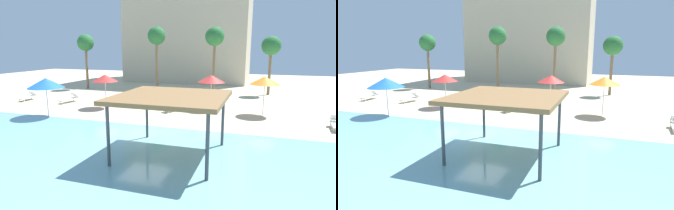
{
  "view_description": "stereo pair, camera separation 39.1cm",
  "coord_description": "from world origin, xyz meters",
  "views": [
    {
      "loc": [
        6.08,
        -13.95,
        4.7
      ],
      "look_at": [
        0.73,
        2.0,
        1.3
      ],
      "focal_mm": 30.16,
      "sensor_mm": 36.0,
      "label": 1
    },
    {
      "loc": [
        6.45,
        -13.83,
        4.7
      ],
      "look_at": [
        0.73,
        2.0,
        1.3
      ],
      "focal_mm": 30.16,
      "sensor_mm": 36.0,
      "label": 2
    }
  ],
  "objects": [
    {
      "name": "lounge_chair_0",
      "position": [
        -9.94,
        6.57,
        0.33
      ],
      "size": [
        0.99,
        1.98,
        0.74
      ],
      "rotation": [
        0.0,
        0.0,
        -1.78
      ],
      "color": "white",
      "rests_on": "ground"
    },
    {
      "name": "palm_tree_3",
      "position": [
        6.73,
        16.47,
        4.81
      ],
      "size": [
        1.9,
        1.9,
        5.9
      ],
      "color": "brown",
      "rests_on": "ground"
    },
    {
      "name": "lounge_chair_4",
      "position": [
        -0.17,
        6.13,
        0.33
      ],
      "size": [
        1.32,
        1.98,
        0.74
      ],
      "rotation": [
        0.0,
        0.0,
        -1.99
      ],
      "color": "white",
      "rests_on": "ground"
    },
    {
      "name": "ground_plane",
      "position": [
        0.0,
        0.0,
        0.0
      ],
      "size": [
        80.0,
        80.0,
        0.0
      ],
      "primitive_type": "plane",
      "color": "beige"
    },
    {
      "name": "hotel_block_0",
      "position": [
        -4.44,
        28.01,
        9.24
      ],
      "size": [
        16.9,
        11.6,
        18.49
      ],
      "primitive_type": "cube",
      "color": "beige",
      "rests_on": "ground"
    },
    {
      "name": "palm_tree_0",
      "position": [
        -4.73,
        14.5,
        5.79
      ],
      "size": [
        1.9,
        1.9,
        6.93
      ],
      "color": "brown",
      "rests_on": "ground"
    },
    {
      "name": "beach_umbrella_red_3",
      "position": [
        2.38,
        7.55,
        2.4
      ],
      "size": [
        2.06,
        2.06,
        2.69
      ],
      "color": "silver",
      "rests_on": "ground"
    },
    {
      "name": "lounge_chair_1",
      "position": [
        -14.22,
        6.24,
        0.33
      ],
      "size": [
        0.69,
        1.92,
        0.74
      ],
      "rotation": [
        0.0,
        0.0,
        -1.52
      ],
      "color": "white",
      "rests_on": "ground"
    },
    {
      "name": "beach_umbrella_red_2",
      "position": [
        -5.71,
        5.55,
        2.38
      ],
      "size": [
        2.03,
        2.03,
        2.66
      ],
      "color": "silver",
      "rests_on": "ground"
    },
    {
      "name": "palm_tree_1",
      "position": [
        1.32,
        14.9,
        5.67
      ],
      "size": [
        1.9,
        1.9,
        6.8
      ],
      "color": "brown",
      "rests_on": "ground"
    },
    {
      "name": "palm_tree_2",
      "position": [
        -13.55,
        14.59,
        5.17
      ],
      "size": [
        1.9,
        1.9,
        6.27
      ],
      "color": "brown",
      "rests_on": "ground"
    },
    {
      "name": "shade_pavilion",
      "position": [
        2.42,
        -2.62,
        2.58
      ],
      "size": [
        4.65,
        4.65,
        2.73
      ],
      "color": "#42474C",
      "rests_on": "ground"
    },
    {
      "name": "beach_umbrella_blue_0",
      "position": [
        -7.97,
        1.59,
        2.36
      ],
      "size": [
        2.47,
        2.47,
        2.7
      ],
      "color": "silver",
      "rests_on": "ground"
    },
    {
      "name": "beach_umbrella_orange_1",
      "position": [
        6.26,
        6.86,
        2.48
      ],
      "size": [
        2.11,
        2.11,
        2.77
      ],
      "color": "silver",
      "rests_on": "ground"
    },
    {
      "name": "lagoon_water",
      "position": [
        0.0,
        -5.25,
        0.02
      ],
      "size": [
        44.0,
        13.5,
        0.04
      ],
      "primitive_type": "cube",
      "color": "#7AB7C1",
      "rests_on": "ground"
    }
  ]
}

